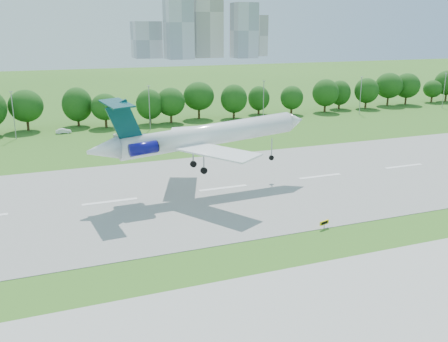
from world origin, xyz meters
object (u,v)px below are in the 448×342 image
at_px(service_vehicle_a, 63,131).
at_px(airliner, 199,136).
at_px(taxi_sign_left, 324,223).
at_px(service_vehicle_b, 120,135).

bearing_deg(service_vehicle_a, airliner, -164.93).
height_order(taxi_sign_left, service_vehicle_a, service_vehicle_a).
xyz_separation_m(airliner, service_vehicle_b, (-5.30, 49.96, -9.42)).
bearing_deg(service_vehicle_b, taxi_sign_left, -141.72).
height_order(airliner, service_vehicle_a, airliner).
bearing_deg(taxi_sign_left, service_vehicle_b, 86.65).
relative_size(service_vehicle_a, service_vehicle_b, 1.21).
bearing_deg(service_vehicle_b, airliner, -148.68).
bearing_deg(airliner, taxi_sign_left, -67.80).
distance_m(taxi_sign_left, service_vehicle_b, 74.08).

